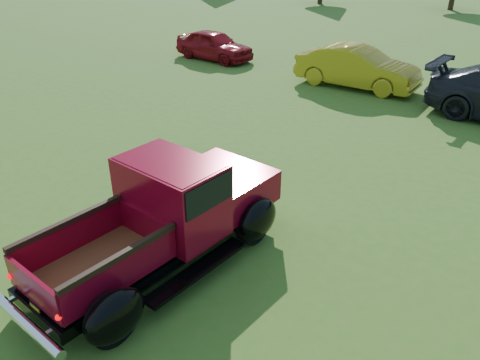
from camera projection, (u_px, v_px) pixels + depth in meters
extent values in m
plane|color=#37621C|center=(235.00, 235.00, 8.33)|extent=(120.00, 120.00, 0.00)
cylinder|color=black|center=(47.00, 270.00, 6.89)|extent=(0.30, 0.75, 0.73)
cylinder|color=black|center=(112.00, 319.00, 6.01)|extent=(0.30, 0.75, 0.73)
cylinder|color=black|center=(189.00, 194.00, 8.88)|extent=(0.30, 0.75, 0.73)
cylinder|color=black|center=(254.00, 223.00, 8.00)|extent=(0.30, 0.75, 0.73)
cube|color=black|center=(160.00, 241.00, 7.45)|extent=(1.73, 4.42, 0.18)
cube|color=maroon|center=(223.00, 186.00, 8.30)|extent=(1.70, 1.53, 0.57)
cube|color=silver|center=(248.00, 172.00, 8.79)|extent=(1.47, 0.21, 0.46)
cube|color=maroon|center=(172.00, 196.00, 7.35)|extent=(1.73, 1.22, 1.19)
cube|color=black|center=(171.00, 178.00, 7.20)|extent=(1.76, 1.13, 0.46)
cube|color=maroon|center=(169.00, 164.00, 7.08)|extent=(1.65, 1.12, 0.07)
cube|color=brown|center=(98.00, 268.00, 6.60)|extent=(1.42, 1.95, 0.05)
cube|color=maroon|center=(70.00, 238.00, 6.84)|extent=(0.24, 1.83, 0.48)
cube|color=maroon|center=(123.00, 273.00, 6.14)|extent=(0.24, 1.83, 0.48)
cube|color=maroon|center=(147.00, 227.00, 7.11)|extent=(1.24, 0.18, 0.48)
cube|color=maroon|center=(33.00, 289.00, 5.87)|extent=(1.24, 0.18, 0.48)
cube|color=black|center=(67.00, 222.00, 6.71)|extent=(0.27, 1.83, 0.08)
cube|color=black|center=(121.00, 256.00, 6.01)|extent=(0.27, 1.83, 0.08)
ellipsoid|color=black|center=(43.00, 261.00, 6.89)|extent=(0.52, 1.01, 0.81)
ellipsoid|color=black|center=(115.00, 316.00, 5.90)|extent=(0.52, 1.01, 0.81)
ellipsoid|color=black|center=(186.00, 188.00, 8.88)|extent=(0.52, 1.01, 0.81)
ellipsoid|color=black|center=(258.00, 220.00, 7.90)|extent=(0.52, 1.01, 0.81)
cube|color=black|center=(124.00, 229.00, 7.97)|extent=(0.49, 1.95, 0.06)
cube|color=black|center=(197.00, 270.00, 6.98)|extent=(0.49, 1.95, 0.06)
cylinder|color=silver|center=(22.00, 320.00, 5.88)|extent=(1.79, 0.33, 0.15)
cube|color=black|center=(36.00, 309.00, 5.99)|extent=(0.28, 0.04, 0.14)
cube|color=gold|center=(35.00, 309.00, 5.98)|extent=(0.22, 0.03, 0.09)
sphere|color=#CC0505|center=(10.00, 276.00, 6.22)|extent=(0.08, 0.08, 0.08)
sphere|color=#CC0505|center=(58.00, 317.00, 5.56)|extent=(0.08, 0.08, 0.08)
imported|color=maroon|center=(214.00, 45.00, 19.58)|extent=(3.63, 1.74, 1.20)
imported|color=#A98F16|center=(357.00, 67.00, 15.99)|extent=(4.20, 1.53, 1.37)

